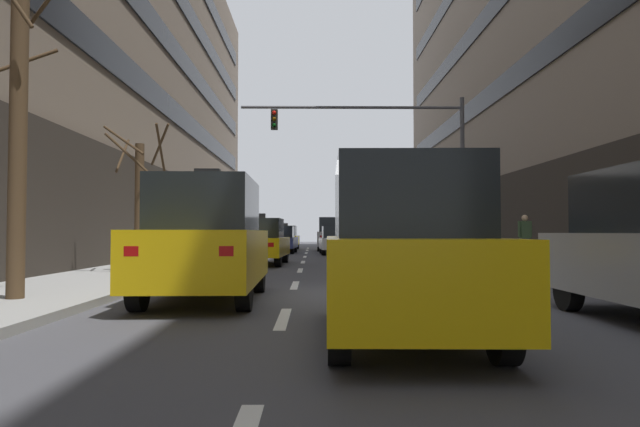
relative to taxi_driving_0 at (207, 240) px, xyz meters
The scene contains 30 objects.
ground_plane 3.37m from the taxi_driving_0, 16.29° to the left, with size 120.00×120.00×0.00m, color #424247.
sidewalk_left 3.60m from the taxi_driving_0, 164.96° to the left, with size 3.39×80.00×0.14m, color gray.
lane_stripe_l1_s3 2.80m from the taxi_driving_0, 54.62° to the right, with size 0.16×2.00×0.01m, color silver.
lane_stripe_l1_s4 3.44m from the taxi_driving_0, 62.68° to the left, with size 0.16×2.00×0.01m, color silver.
lane_stripe_l1_s5 8.11m from the taxi_driving_0, 79.28° to the left, with size 0.16×2.00×0.01m, color silver.
lane_stripe_l1_s6 13.03m from the taxi_driving_0, 83.39° to the left, with size 0.16×2.00×0.01m, color silver.
lane_stripe_l1_s7 17.99m from the taxi_driving_0, 85.22° to the left, with size 0.16×2.00×0.01m, color silver.
lane_stripe_l1_s8 22.97m from the taxi_driving_0, 86.26° to the left, with size 0.16×2.00×0.01m, color silver.
lane_stripe_l1_s9 27.96m from the taxi_driving_0, 86.93° to the left, with size 0.16×2.00×0.01m, color silver.
lane_stripe_l1_s10 32.95m from the taxi_driving_0, 87.40° to the left, with size 0.16×2.00×0.01m, color silver.
lane_stripe_l2_s3 5.20m from the taxi_driving_0, 24.46° to the right, with size 0.16×2.00×0.01m, color silver.
lane_stripe_l2_s4 5.57m from the taxi_driving_0, 32.03° to the left, with size 0.16×2.00×0.01m, color silver.
lane_stripe_l2_s5 9.22m from the taxi_driving_0, 59.62° to the left, with size 0.16×2.00×0.01m, color silver.
lane_stripe_l2_s6 13.74m from the taxi_driving_0, 70.26° to the left, with size 0.16×2.00×0.01m, color silver.
lane_stripe_l2_s7 18.52m from the taxi_driving_0, 75.50° to the left, with size 0.16×2.00×0.01m, color silver.
lane_stripe_l2_s8 23.38m from the taxi_driving_0, 78.57° to the left, with size 0.16×2.00×0.01m, color silver.
lane_stripe_l2_s9 28.30m from the taxi_driving_0, 80.58° to the left, with size 0.16×2.00×0.01m, color silver.
lane_stripe_l2_s10 33.24m from the taxi_driving_0, 81.99° to the left, with size 0.16×2.00×0.01m, color silver.
taxi_driving_0 is the anchor object (origin of this frame).
taxi_driving_1 11.11m from the taxi_driving_0, 90.64° to the left, with size 2.11×4.72×1.94m.
car_driving_2 20.97m from the taxi_driving_0, 81.28° to the left, with size 1.87×4.21×1.56m.
taxi_driving_3 29.38m from the taxi_driving_0, 90.21° to the left, with size 2.01×4.54×1.87m.
taxi_driving_4 4.69m from the taxi_driving_0, 50.82° to the right, with size 1.86×4.24×2.20m.
car_driving_5 26.85m from the taxi_driving_0, 83.29° to the left, with size 1.98×4.56×2.19m.
car_driving_6 22.77m from the taxi_driving_0, 90.01° to the left, with size 1.91×4.26×1.57m.
traffic_signal_0 14.61m from the taxi_driving_0, 67.61° to the left, with size 9.35×0.35×6.75m.
street_tree_0 3.65m from the taxi_driving_0, 164.44° to the right, with size 2.04×2.47×5.68m.
street_tree_1 20.64m from the taxi_driving_0, 63.84° to the left, with size 1.97×1.48×4.64m.
street_tree_2 6.46m from the taxi_driving_0, 117.91° to the left, with size 1.77×1.78×4.17m.
pedestrian_0 13.37m from the taxi_driving_0, 45.34° to the left, with size 0.52×0.25×1.71m.
Camera 1 is at (-1.14, -11.02, 1.23)m, focal length 31.37 mm.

